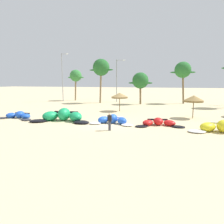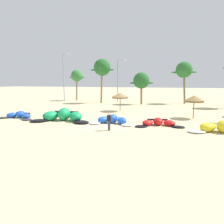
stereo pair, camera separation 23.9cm
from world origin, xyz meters
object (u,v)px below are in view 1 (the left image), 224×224
object	(u,v)px
kite_left	(63,116)
palm_leftmost	(76,76)
palm_center_left	(183,70)
beach_umbrella_middle	(194,99)
kite_left_of_center	(113,120)
lamppost_west	(63,75)
lamppost_west_center	(117,78)
beach_umbrella_near_van	(120,95)
palm_left	(101,68)
kite_right_of_center	(224,128)
kite_center	(159,123)
kite_far_left	(18,116)
person_near_kites	(110,122)
palm_left_of_gap	(140,81)

from	to	relation	value
kite_left	palm_leftmost	bearing A→B (deg)	112.81
palm_center_left	beach_umbrella_middle	bearing A→B (deg)	-88.11
kite_left_of_center	lamppost_west	xyz separation A→B (m)	(-17.42, 20.43, 5.43)
lamppost_west_center	kite_left	bearing A→B (deg)	-91.08
beach_umbrella_near_van	palm_left	xyz separation A→B (m)	(-6.55, 10.46, 4.82)
kite_left_of_center	kite_right_of_center	world-z (taller)	kite_right_of_center
kite_right_of_center	palm_left	bearing A→B (deg)	131.90
palm_leftmost	lamppost_west_center	xyz separation A→B (m)	(10.23, -0.75, -0.58)
kite_right_of_center	beach_umbrella_middle	world-z (taller)	beach_umbrella_middle
beach_umbrella_middle	kite_left	bearing A→B (deg)	-157.48
beach_umbrella_near_van	palm_center_left	bearing A→B (deg)	56.02
beach_umbrella_middle	lamppost_west_center	size ratio (longest dim) A/B	0.31
lamppost_west	lamppost_west_center	world-z (taller)	lamppost_west
kite_right_of_center	lamppost_west_center	distance (m)	28.63
beach_umbrella_near_van	palm_center_left	size ratio (longest dim) A/B	0.33
palm_left	palm_center_left	distance (m)	16.37
kite_center	kite_right_of_center	world-z (taller)	kite_right_of_center
kite_far_left	person_near_kites	size ratio (longest dim) A/B	3.14
kite_center	lamppost_west	bearing A→B (deg)	137.91
kite_far_left	kite_right_of_center	bearing A→B (deg)	-2.10
kite_right_of_center	beach_umbrella_middle	bearing A→B (deg)	105.26
kite_far_left	kite_right_of_center	xyz separation A→B (m)	(22.17, -0.81, 0.09)
palm_leftmost	palm_left	distance (m)	8.55
palm_center_left	palm_left	bearing A→B (deg)	-167.56
kite_far_left	palm_leftmost	size ratio (longest dim) A/B	0.71
palm_left_of_gap	palm_center_left	distance (m)	8.93
palm_left_of_gap	palm_center_left	xyz separation A→B (m)	(7.89, 3.64, 2.07)
beach_umbrella_near_van	palm_leftmost	xyz separation A→B (m)	(-14.11, 14.15, 3.29)
kite_right_of_center	lamppost_west	xyz separation A→B (m)	(-27.78, 21.48, 5.39)
palm_left	kite_left	bearing A→B (deg)	-83.49
kite_left	beach_umbrella_near_van	world-z (taller)	beach_umbrella_near_van
kite_left	kite_left_of_center	xyz separation A→B (m)	(5.80, 0.17, -0.17)
kite_center	person_near_kites	size ratio (longest dim) A/B	3.09
kite_far_left	lamppost_west	world-z (taller)	lamppost_west
palm_left	palm_center_left	bearing A→B (deg)	12.44
beach_umbrella_near_van	palm_leftmost	world-z (taller)	palm_leftmost
kite_far_left	palm_left	distance (m)	21.20
palm_left	beach_umbrella_near_van	bearing A→B (deg)	-57.95
person_near_kites	beach_umbrella_near_van	bearing A→B (deg)	99.84
kite_left_of_center	lamppost_west_center	xyz separation A→B (m)	(-5.38, 22.40, 4.71)
kite_right_of_center	palm_left	xyz separation A→B (m)	(-18.41, 20.52, 6.77)
kite_center	lamppost_west	world-z (taller)	lamppost_west
palm_center_left	lamppost_west	distance (m)	25.50
palm_center_left	kite_left_of_center	bearing A→B (deg)	-109.05
kite_center	palm_center_left	distance (m)	23.68
kite_far_left	beach_umbrella_near_van	xyz separation A→B (m)	(10.32, 9.24, 2.03)
kite_left_of_center	beach_umbrella_middle	xyz separation A→B (m)	(8.50, 5.76, 2.01)
kite_left	beach_umbrella_near_van	xyz separation A→B (m)	(4.31, 9.16, 1.81)
palm_left	lamppost_west_center	world-z (taller)	lamppost_west_center
kite_right_of_center	palm_left	size ratio (longest dim) A/B	0.65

